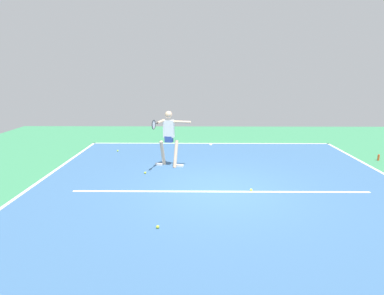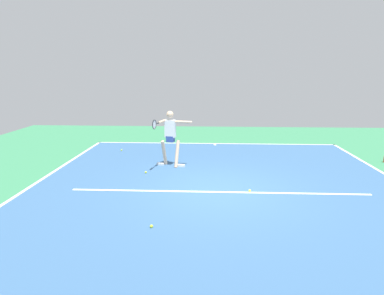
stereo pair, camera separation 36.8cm
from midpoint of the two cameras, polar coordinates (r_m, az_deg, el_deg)
The scene contains 12 objects.
ground_plane at distance 8.94m, azimuth 3.72°, elevation -7.31°, with size 21.31×21.31×0.00m, color #388456.
court_surface at distance 8.94m, azimuth 3.72°, elevation -7.30°, with size 10.41×12.03×0.00m, color #38608E.
court_line_baseline_near at distance 14.68m, azimuth 2.50°, elevation 0.72°, with size 10.41×0.10×0.01m, color white.
court_line_sideline_right at distance 10.08m, azimuth -27.23°, elevation -6.39°, with size 0.10×12.03×0.01m, color white.
court_line_service at distance 8.83m, azimuth 3.75°, elevation -7.54°, with size 7.81×0.10×0.01m, color white.
court_line_centre_mark at distance 14.48m, azimuth 2.52°, elevation 0.55°, with size 0.10×0.30×0.01m, color white.
tennis_player at distance 10.91m, azimuth -4.97°, elevation 2.22°, with size 1.22×1.26×1.86m.
tennis_ball_by_sideline at distance 8.96m, azimuth 8.94°, elevation -7.17°, with size 0.07×0.07×0.07m, color #C6E53D.
tennis_ball_near_player at distance 13.51m, azimuth -13.36°, elevation -0.55°, with size 0.07×0.07×0.07m, color #C6E53D.
tennis_ball_far_corner at distance 6.92m, azimuth -7.45°, elevation -13.34°, with size 0.07×0.07×0.07m, color #CCE033.
tennis_ball_near_service_line at distance 10.43m, azimuth -9.03°, elevation -4.30°, with size 0.07×0.07×0.07m, color #CCE033.
water_bottle at distance 13.45m, azimuth 28.62°, elevation -1.51°, with size 0.07×0.07×0.22m, color #D84C1E.
Camera 1 is at (0.67, 8.39, 3.07)m, focal length 31.16 mm.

